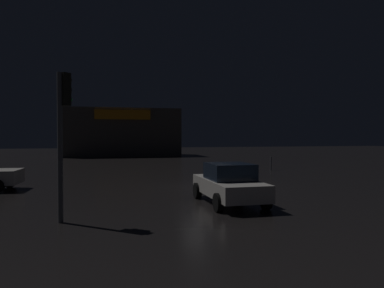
{
  "coord_description": "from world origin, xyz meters",
  "views": [
    {
      "loc": [
        -5.1,
        -17.32,
        2.53
      ],
      "look_at": [
        0.77,
        6.46,
        1.97
      ],
      "focal_mm": 34.45,
      "sensor_mm": 36.0,
      "label": 1
    }
  ],
  "objects": [
    {
      "name": "store_building",
      "position": [
        -2.65,
        29.57,
        2.93
      ],
      "size": [
        14.05,
        6.64,
        5.84
      ],
      "color": "#4C4742",
      "rests_on": "ground"
    },
    {
      "name": "bollard_kerb_a",
      "position": [
        6.93,
        7.36,
        0.51
      ],
      "size": [
        0.1,
        0.1,
        1.02
      ],
      "primitive_type": "cylinder",
      "color": "#595B60",
      "rests_on": "ground"
    },
    {
      "name": "traffic_signal_main",
      "position": [
        -6.19,
        -6.0,
        3.05
      ],
      "size": [
        0.42,
        0.42,
        4.36
      ],
      "color": "#595B60",
      "rests_on": "ground"
    },
    {
      "name": "car_far",
      "position": [
        -0.49,
        -4.39,
        0.75
      ],
      "size": [
        1.93,
        4.15,
        1.5
      ],
      "color": "silver",
      "rests_on": "ground"
    },
    {
      "name": "ground_plane",
      "position": [
        0.0,
        0.0,
        0.0
      ],
      "size": [
        120.0,
        120.0,
        0.0
      ],
      "primitive_type": "plane",
      "color": "black"
    }
  ]
}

